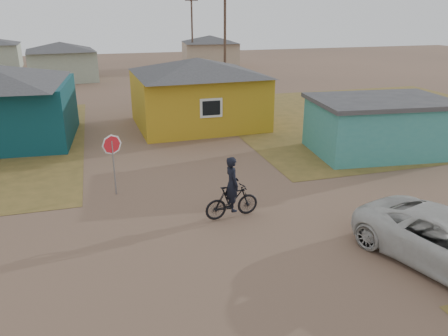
{
  "coord_description": "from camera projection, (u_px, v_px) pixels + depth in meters",
  "views": [
    {
      "loc": [
        -3.14,
        -10.64,
        6.51
      ],
      "look_at": [
        0.86,
        3.0,
        1.3
      ],
      "focal_mm": 35.0,
      "sensor_mm": 36.0,
      "label": 1
    }
  ],
  "objects": [
    {
      "name": "utility_pole_near",
      "position": [
        225.0,
        42.0,
        32.77
      ],
      "size": [
        1.4,
        0.2,
        8.0
      ],
      "color": "#4B372D",
      "rests_on": "ground"
    },
    {
      "name": "grass_ne",
      "position": [
        376.0,
        116.0,
        28.07
      ],
      "size": [
        20.0,
        18.0,
        0.0
      ],
      "primitive_type": "cube",
      "color": "olive",
      "rests_on": "ground"
    },
    {
      "name": "house_yellow",
      "position": [
        198.0,
        91.0,
        25.24
      ],
      "size": [
        7.72,
        6.76,
        3.9
      ],
      "color": "#BD931D",
      "rests_on": "ground"
    },
    {
      "name": "house_beige_east",
      "position": [
        210.0,
        51.0,
        50.7
      ],
      "size": [
        6.95,
        6.05,
        3.6
      ],
      "color": "tan",
      "rests_on": "ground"
    },
    {
      "name": "utility_pole_far",
      "position": [
        192.0,
        31.0,
        47.45
      ],
      "size": [
        1.4,
        0.2,
        8.0
      ],
      "color": "#4B372D",
      "rests_on": "ground"
    },
    {
      "name": "stop_sign",
      "position": [
        112.0,
        150.0,
        15.67
      ],
      "size": [
        0.75,
        0.06,
        2.31
      ],
      "color": "gray",
      "rests_on": "ground"
    },
    {
      "name": "shed_turquoise",
      "position": [
        379.0,
        126.0,
        20.57
      ],
      "size": [
        6.71,
        4.93,
        2.6
      ],
      "color": "teal",
      "rests_on": "ground"
    },
    {
      "name": "cyclist",
      "position": [
        232.0,
        196.0,
        14.23
      ],
      "size": [
        1.9,
        0.72,
        2.1
      ],
      "color": "black",
      "rests_on": "ground"
    },
    {
      "name": "house_pale_west",
      "position": [
        62.0,
        61.0,
        41.07
      ],
      "size": [
        7.04,
        6.15,
        3.6
      ],
      "color": "#9BA78F",
      "rests_on": "ground"
    },
    {
      "name": "ground",
      "position": [
        225.0,
        247.0,
        12.66
      ],
      "size": [
        120.0,
        120.0,
        0.0
      ],
      "primitive_type": "plane",
      "color": "brown"
    }
  ]
}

